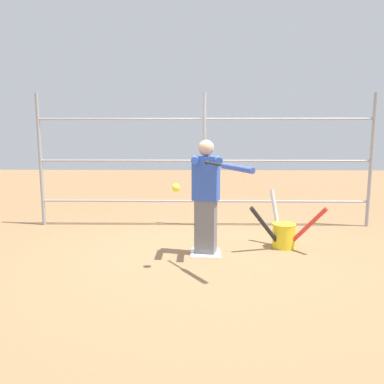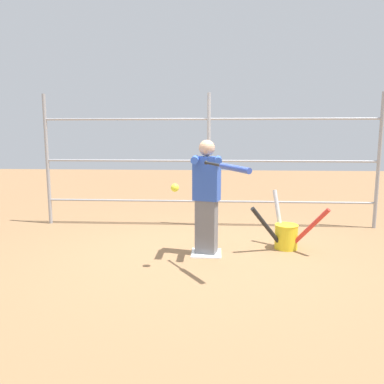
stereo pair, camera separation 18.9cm
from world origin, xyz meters
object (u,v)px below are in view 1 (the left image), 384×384
object	(u,v)px
batter	(206,194)
baseball_bat_swinging	(233,167)
bat_bucket	(284,233)
softball_in_flight	(176,188)

from	to	relation	value
batter	baseball_bat_swinging	xyz separation A→B (m)	(-0.28, 0.83, 0.42)
baseball_bat_swinging	batter	bearing A→B (deg)	-71.62
baseball_bat_swinging	bat_bucket	size ratio (longest dim) A/B	0.72
baseball_bat_swinging	bat_bucket	world-z (taller)	baseball_bat_swinging
batter	softball_in_flight	distance (m)	0.70
batter	bat_bucket	xyz separation A→B (m)	(-1.11, -0.31, -0.61)
baseball_bat_swinging	softball_in_flight	bearing A→B (deg)	-22.01
bat_bucket	softball_in_flight	bearing A→B (deg)	31.11
bat_bucket	batter	bearing A→B (deg)	15.73
baseball_bat_swinging	bat_bucket	distance (m)	1.75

